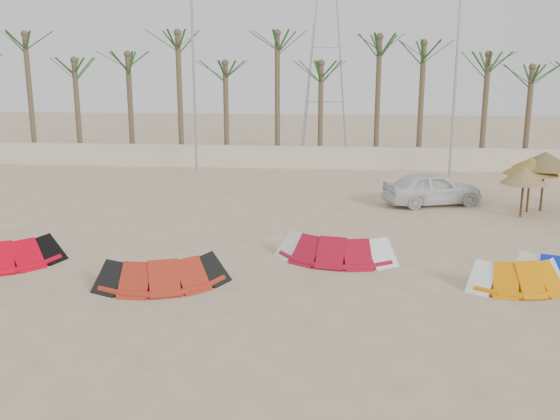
# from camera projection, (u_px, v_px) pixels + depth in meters

# --- Properties ---
(ground) EXTENTS (120.00, 120.00, 0.00)m
(ground) POSITION_uv_depth(u_px,v_px,m) (258.00, 318.00, 15.30)
(ground) COLOR #CCB18A
(ground) RESTS_ON ground
(boundary_wall) EXTENTS (60.00, 0.30, 1.30)m
(boundary_wall) POSITION_uv_depth(u_px,v_px,m) (305.00, 157.00, 36.45)
(boundary_wall) COLOR beige
(boundary_wall) RESTS_ON ground
(palm_line) EXTENTS (52.00, 4.00, 7.70)m
(palm_line) POSITION_uv_depth(u_px,v_px,m) (318.00, 56.00, 36.49)
(palm_line) COLOR brown
(palm_line) RESTS_ON ground
(lamp_b) EXTENTS (1.25, 0.14, 11.00)m
(lamp_b) POSITION_uv_depth(u_px,v_px,m) (194.00, 68.00, 33.85)
(lamp_b) COLOR #A5A8AD
(lamp_b) RESTS_ON ground
(lamp_c) EXTENTS (1.25, 0.14, 11.00)m
(lamp_c) POSITION_uv_depth(u_px,v_px,m) (457.00, 68.00, 32.61)
(lamp_c) COLOR #A5A8AD
(lamp_c) RESTS_ON ground
(pylon) EXTENTS (3.00, 3.00, 14.00)m
(pylon) POSITION_uv_depth(u_px,v_px,m) (324.00, 154.00, 42.33)
(pylon) COLOR #A5A8AD
(pylon) RESTS_ON ground
(kite_red_left) EXTENTS (4.11, 2.95, 0.90)m
(kite_red_left) POSITION_uv_depth(u_px,v_px,m) (4.00, 250.00, 19.34)
(kite_red_left) COLOR red
(kite_red_left) RESTS_ON ground
(kite_red_mid) EXTENTS (3.93, 2.55, 0.90)m
(kite_red_mid) POSITION_uv_depth(u_px,v_px,m) (165.00, 268.00, 17.66)
(kite_red_mid) COLOR #A62816
(kite_red_mid) RESTS_ON ground
(kite_red_right) EXTENTS (3.90, 2.16, 0.90)m
(kite_red_right) POSITION_uv_depth(u_px,v_px,m) (335.00, 245.00, 19.89)
(kite_red_right) COLOR #A40B22
(kite_red_right) RESTS_ON ground
(kite_orange) EXTENTS (3.17, 1.96, 0.90)m
(kite_orange) POSITION_uv_depth(u_px,v_px,m) (519.00, 272.00, 17.37)
(kite_orange) COLOR orange
(kite_orange) RESTS_ON ground
(parasol_left) EXTENTS (1.82, 1.82, 2.07)m
(parasol_left) POSITION_uv_depth(u_px,v_px,m) (524.00, 175.00, 24.82)
(parasol_left) COLOR #4C331E
(parasol_left) RESTS_ON ground
(parasol_mid) EXTENTS (2.22, 2.22, 2.31)m
(parasol_mid) POSITION_uv_depth(u_px,v_px,m) (531.00, 166.00, 25.58)
(parasol_mid) COLOR #4C331E
(parasol_mid) RESTS_ON ground
(parasol_right) EXTENTS (2.55, 2.55, 2.52)m
(parasol_right) POSITION_uv_depth(u_px,v_px,m) (545.00, 160.00, 25.70)
(parasol_right) COLOR #4C331E
(parasol_right) RESTS_ON ground
(car) EXTENTS (4.60, 2.98, 1.46)m
(car) POSITION_uv_depth(u_px,v_px,m) (432.00, 188.00, 27.19)
(car) COLOR silver
(car) RESTS_ON ground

